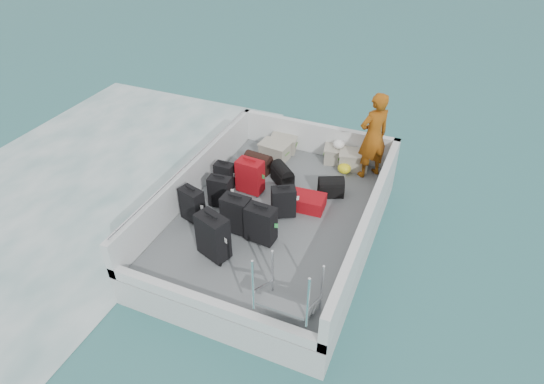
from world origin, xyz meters
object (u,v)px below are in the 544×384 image
Objects in this scene: suitcase_4 at (236,215)px; suitcase_7 at (283,202)px; suitcase_8 at (307,202)px; suitcase_0 at (192,205)px; suitcase_1 at (220,192)px; passenger at (373,136)px; suitcase_2 at (225,176)px; crate_2 at (338,156)px; suitcase_3 at (213,237)px; crate_3 at (354,161)px; suitcase_5 at (250,177)px; suitcase_6 at (261,225)px; crate_1 at (284,144)px; crate_0 at (275,152)px.

suitcase_4 reaches higher than suitcase_7.
suitcase_4 is 1.05× the size of suitcase_8.
suitcase_1 is at bearing 82.84° from suitcase_0.
suitcase_2 is at bearing -14.91° from passenger.
suitcase_2 is at bearing -135.43° from crate_2.
crate_3 is at bearing 87.33° from suitcase_3.
suitcase_5 is 1.00× the size of suitcase_6.
suitcase_6 reaches higher than suitcase_1.
suitcase_3 is 1.17× the size of suitcase_6.
suitcase_0 reaches higher than suitcase_7.
suitcase_6 is 1.17× the size of crate_3.
crate_1 is 0.92× the size of crate_3.
suitcase_0 is 3.63m from crate_3.
suitcase_1 is (0.25, 0.58, -0.02)m from suitcase_0.
suitcase_5 is (-0.28, 1.18, -0.01)m from suitcase_4.
suitcase_0 is at bearing -110.87° from suitcase_5.
suitcase_4 reaches higher than crate_1.
suitcase_7 is at bearing -23.23° from suitcase_5.
crate_0 is 1.00× the size of crate_3.
suitcase_6 is at bearing 19.02° from passenger.
crate_0 is at bearing 99.30° from suitcase_4.
suitcase_0 is 1.10× the size of suitcase_7.
suitcase_4 is (0.81, -1.10, 0.08)m from suitcase_2.
suitcase_7 reaches higher than suitcase_2.
crate_3 is (1.69, 0.32, 0.00)m from crate_0.
suitcase_7 is at bearing 85.82° from suitcase_6.
suitcase_0 reaches higher than suitcase_2.
suitcase_8 is at bearing -92.68° from crate_2.
suitcase_8 is 1.23× the size of crate_2.
suitcase_8 is at bearing 15.84° from passenger.
suitcase_4 is 3.06m from crate_2.
crate_0 is at bearing 75.43° from suitcase_1.
suitcase_0 is 1.65m from suitcase_7.
suitcase_6 is at bearing -127.63° from suitcase_7.
suitcase_2 is at bearing -167.35° from suitcase_5.
passenger reaches higher than suitcase_7.
suitcase_7 is 1.11× the size of crate_2.
crate_2 is at bearing 83.89° from suitcase_6.
suitcase_5 is at bearing 7.75° from suitcase_2.
suitcase_7 reaches higher than crate_1.
crate_0 is at bearing 94.05° from suitcase_0.
crate_2 is (1.07, 3.59, -0.24)m from suitcase_3.
suitcase_7 is 1.03× the size of crate_0.
suitcase_0 reaches higher than crate_3.
suitcase_1 is at bearing 155.09° from suitcase_6.
suitcase_6 is at bearing -53.31° from suitcase_5.
suitcase_6 reaches higher than suitcase_0.
crate_3 is (1.66, 1.63, -0.17)m from suitcase_5.
suitcase_5 is (-0.22, 1.88, -0.06)m from suitcase_3.
suitcase_3 is 0.71m from suitcase_4.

